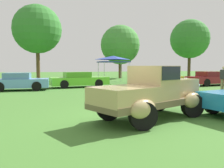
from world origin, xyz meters
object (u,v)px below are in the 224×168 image
Objects in this scene: spectator_near_truck at (224,78)px; canopy_tent_left_field at (113,59)px; show_car_burgundy at (212,78)px; show_car_lime at (79,80)px; show_car_skyblue at (19,82)px; feature_pickup_truck at (151,92)px; show_car_yellow at (159,78)px.

spectator_near_truck is 11.34m from canopy_tent_left_field.
show_car_lime is at bearing 172.47° from show_car_burgundy.
show_car_skyblue is 0.84× the size of show_car_lime.
canopy_tent_left_field is (-7.33, 5.54, 1.82)m from show_car_burgundy.
feature_pickup_truck is at bearing -87.01° from show_car_lime.
show_car_lime is (-0.61, 11.78, -0.26)m from feature_pickup_truck.
show_car_burgundy is 2.81× the size of spectator_near_truck.
show_car_burgundy is 9.37m from canopy_tent_left_field.
show_car_lime is 11.47m from show_car_burgundy.
show_car_burgundy is at bearing 43.69° from feature_pickup_truck.
feature_pickup_truck reaches higher than show_car_burgundy.
feature_pickup_truck is 9.38m from spectator_near_truck.
spectator_near_truck is (12.61, -5.15, 0.31)m from show_car_skyblue.
show_car_lime is at bearing -135.07° from canopy_tent_left_field.
feature_pickup_truck is 1.54× the size of canopy_tent_left_field.
show_car_skyblue is 1.42× the size of canopy_tent_left_field.
spectator_near_truck is (8.27, -6.37, 0.31)m from show_car_lime.
show_car_lime is at bearing 15.75° from show_car_skyblue.
show_car_burgundy is at bearing 57.53° from spectator_near_truck.
canopy_tent_left_field is at bearing 44.93° from show_car_lime.
show_car_yellow and show_car_burgundy have the same top height.
show_car_skyblue and show_car_burgundy have the same top height.
feature_pickup_truck is 14.88m from show_car_burgundy.
show_car_yellow is (6.94, -0.18, -0.00)m from show_car_lime.
show_car_lime and show_car_burgundy have the same top height.
spectator_near_truck is (-3.10, -4.87, 0.31)m from show_car_burgundy.
show_car_yellow is at bearing 102.17° from spectator_near_truck.
spectator_near_truck reaches higher than show_car_lime.
feature_pickup_truck is 11.80m from show_car_lime.
show_car_lime is 1.20× the size of show_car_yellow.
show_car_yellow is at bearing -55.49° from canopy_tent_left_field.
show_car_yellow is 0.83× the size of show_car_burgundy.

